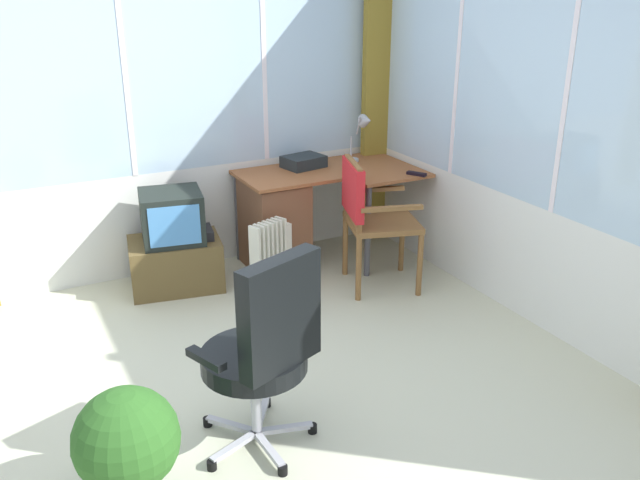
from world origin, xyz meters
TOP-DOWN VIEW (x-y plane):
  - ground at (0.00, 0.00)m, footprint 5.12×4.96m
  - north_window_panel at (0.00, 2.01)m, footprint 4.12×0.07m
  - east_window_panel at (2.09, -0.00)m, footprint 0.07×3.96m
  - curtain_corner at (1.96, 1.88)m, footprint 0.23×0.08m
  - desk at (1.00, 1.65)m, footprint 1.34×0.83m
  - desk_lamp at (1.74, 1.71)m, footprint 0.23×0.20m
  - tv_remote at (1.90, 1.18)m, footprint 0.11×0.15m
  - paper_tray at (1.25, 1.77)m, footprint 0.34×0.28m
  - wooden_armchair at (1.37, 1.03)m, footprint 0.61×0.60m
  - office_chair at (0.02, -0.32)m, footprint 0.63×0.56m
  - tv_on_stand at (0.15, 1.64)m, footprint 0.71×0.55m
  - space_heater at (0.72, 1.22)m, footprint 0.37×0.27m
  - potted_plant at (-0.63, -0.37)m, footprint 0.45×0.45m

SIDE VIEW (x-z plane):
  - ground at x=0.00m, z-range -0.06..0.00m
  - space_heater at x=0.72m, z-range 0.00..0.55m
  - potted_plant at x=-0.63m, z-range 0.03..0.57m
  - tv_on_stand at x=0.15m, z-range -0.04..0.68m
  - desk at x=1.00m, z-range 0.03..0.76m
  - office_chair at x=0.02m, z-range 0.06..1.08m
  - wooden_armchair at x=1.37m, z-range 0.14..1.08m
  - tv_remote at x=1.90m, z-range 0.73..0.75m
  - paper_tray at x=1.25m, z-range 0.73..0.82m
  - desk_lamp at x=1.74m, z-range 0.79..1.18m
  - curtain_corner at x=1.96m, z-range 0.00..2.54m
  - north_window_panel at x=0.00m, z-range 0.00..2.64m
  - east_window_panel at x=2.09m, z-range 0.00..2.64m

